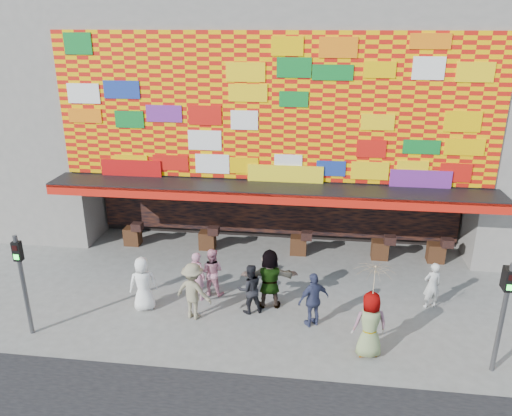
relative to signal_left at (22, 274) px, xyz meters
The scene contains 14 objects.
ground 6.64m from the signal_left, 13.61° to the left, with size 90.00×90.00×0.00m, color slate.
shop_building 11.98m from the signal_left, 57.35° to the left, with size 15.20×9.40×10.00m.
signal_left is the anchor object (origin of this frame).
signal_right 12.40m from the signal_left, ahead, with size 0.22×0.20×3.00m.
ped_a 3.35m from the signal_left, 30.77° to the left, with size 0.84×0.54×1.71m, color white.
ped_b 5.00m from the signal_left, 30.14° to the left, with size 0.58×0.38×1.60m, color #BE7B95.
ped_c 6.34m from the signal_left, 17.57° to the left, with size 0.76×0.59×1.56m, color black.
ped_d 4.68m from the signal_left, 17.53° to the left, with size 1.13×0.65×1.76m, color gray.
ped_e 8.05m from the signal_left, 10.30° to the left, with size 0.98×0.41×1.66m, color #353B5D.
ped_f 6.95m from the signal_left, 19.26° to the left, with size 1.76×0.56×1.89m, color gray.
ped_g 9.37m from the signal_left, ahead, with size 0.90×0.58×1.84m, color gray.
ped_h 11.81m from the signal_left, 14.09° to the left, with size 0.55×0.36×1.50m, color beige.
ped_i 5.49m from the signal_left, 31.27° to the left, with size 0.76×0.60×1.57m, color pink.
parasol 9.33m from the signal_left, ahead, with size 1.35×1.36×1.89m.
Camera 1 is at (1.63, -12.54, 8.28)m, focal length 35.00 mm.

